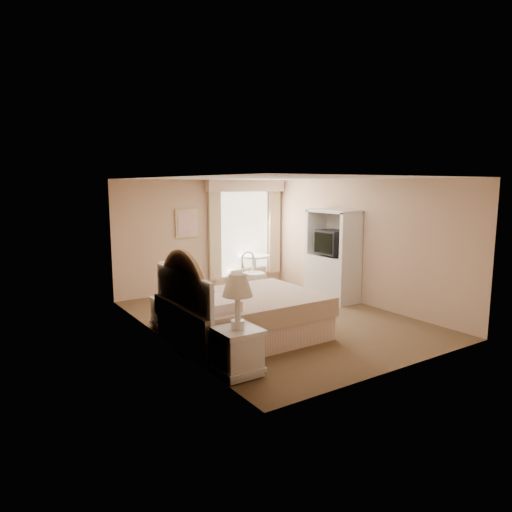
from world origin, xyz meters
TOP-DOWN VIEW (x-y plane):
  - room at (0.00, 0.00)m, footprint 4.21×5.51m
  - window at (1.05, 2.65)m, footprint 2.05×0.22m
  - framed_art at (-0.45, 2.71)m, footprint 0.52×0.04m
  - bed at (-1.11, -0.60)m, footprint 2.30×1.81m
  - nightstand_near at (-1.84, -1.77)m, footprint 0.53×0.53m
  - nightstand_far at (-1.84, 0.56)m, footprint 0.46×0.46m
  - round_table at (1.12, 2.40)m, footprint 0.71×0.71m
  - cafe_chair at (0.59, 1.70)m, footprint 0.59×0.59m
  - armoire at (1.81, 0.47)m, footprint 0.57×1.14m

SIDE VIEW (x-z plane):
  - bed at x=-1.11m, z-range -0.42..1.18m
  - nightstand_far at x=-1.84m, z-range -0.14..0.97m
  - nightstand_near at x=-1.84m, z-range -0.16..1.13m
  - round_table at x=1.12m, z-range 0.13..0.88m
  - cafe_chair at x=0.59m, z-range 0.08..1.04m
  - armoire at x=1.81m, z-range -0.16..1.73m
  - room at x=0.00m, z-range -0.01..2.50m
  - window at x=1.05m, z-range 0.09..2.60m
  - framed_art at x=-0.45m, z-range 1.24..1.86m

